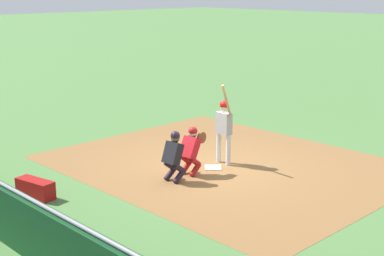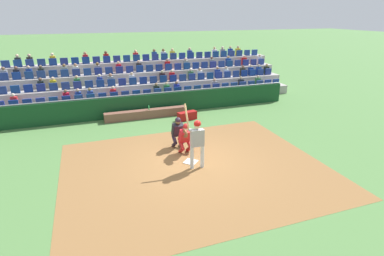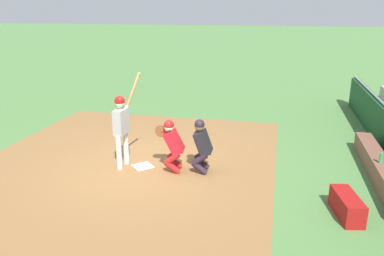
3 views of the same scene
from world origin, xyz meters
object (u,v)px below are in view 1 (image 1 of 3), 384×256
Objects in this scene: water_bottle_on_bench at (37,206)px; dugout_bench at (38,225)px; home_plate_marker at (213,167)px; equipment_duffel_bag at (35,189)px; home_plate_umpire at (174,154)px; catcher_crouching at (192,148)px; batter_at_plate at (224,125)px.

dugout_bench is at bearing -25.04° from water_bottle_on_bench.
home_plate_marker is 4.71m from equipment_duffel_bag.
home_plate_marker is 0.10× the size of dugout_bench.
home_plate_umpire reaches higher than home_plate_marker.
catcher_crouching is at bearing 97.20° from home_plate_umpire.
catcher_crouching is 1.29× the size of equipment_duffel_bag.
home_plate_umpire reaches higher than equipment_duffel_bag.
batter_at_plate reaches higher than dugout_bench.
home_plate_marker is 1.19m from batter_at_plate.
batter_at_plate is 1.30m from catcher_crouching.
home_plate_marker is at bearing 86.47° from catcher_crouching.
catcher_crouching is 0.70m from home_plate_umpire.
home_plate_umpire is 5.61× the size of water_bottle_on_bench.
batter_at_plate is at bearing 93.03° from home_plate_umpire.
catcher_crouching is at bearing 95.36° from water_bottle_on_bench.
water_bottle_on_bench is (0.39, -5.42, 0.54)m from home_plate_marker.
dugout_bench reaches higher than equipment_duffel_bag.
dugout_bench is at bearing -84.65° from home_plate_marker.
batter_at_plate is (-0.06, 0.47, 1.09)m from home_plate_marker.
water_bottle_on_bench is at bearing -84.96° from home_plate_umpire.
home_plate_marker is 5.51m from dugout_bench.
home_plate_umpire is (0.09, -0.69, -0.00)m from catcher_crouching.
home_plate_marker is 1.61m from home_plate_umpire.
home_plate_umpire is at bearing 53.61° from equipment_duffel_bag.
dugout_bench is 0.36m from water_bottle_on_bench.
home_plate_marker is at bearing 94.12° from water_bottle_on_bench.
home_plate_umpire reaches higher than water_bottle_on_bench.
home_plate_umpire reaches higher than catcher_crouching.
dugout_bench reaches higher than home_plate_marker.
catcher_crouching is 4.78m from dugout_bench.
water_bottle_on_bench is at bearing -85.61° from batter_at_plate.
equipment_duffel_bag is at bearing -114.99° from home_plate_umpire.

